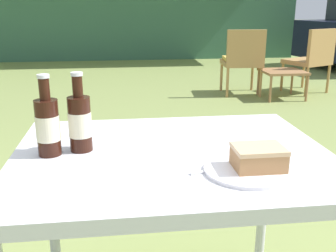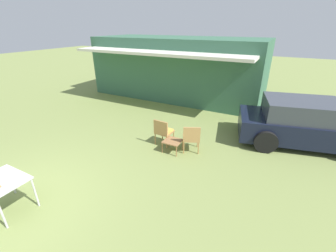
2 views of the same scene
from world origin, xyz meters
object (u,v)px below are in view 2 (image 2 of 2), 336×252
parked_car (304,123)px  wicker_chair_cushioned (163,131)px  patio_table (2,183)px  garden_side_table (173,142)px  wicker_chair_plain (191,137)px

parked_car → wicker_chair_cushioned: parked_car is taller
patio_table → parked_car: bearing=48.7°
wicker_chair_cushioned → garden_side_table: (0.46, -0.26, -0.17)m
garden_side_table → patio_table: size_ratio=0.56×
garden_side_table → patio_table: patio_table is taller
wicker_chair_plain → wicker_chair_cushioned: bearing=-25.2°
parked_car → garden_side_table: (-3.46, -2.42, -0.38)m
parked_car → garden_side_table: bearing=-158.1°
wicker_chair_cushioned → wicker_chair_plain: same height
wicker_chair_plain → garden_side_table: bearing=1.6°
wicker_chair_cushioned → wicker_chair_plain: 0.97m
wicker_chair_cushioned → patio_table: wicker_chair_cushioned is taller
parked_car → wicker_chair_cushioned: 4.49m
wicker_chair_plain → garden_side_table: wicker_chair_plain is taller
wicker_chair_cushioned → garden_side_table: 0.56m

